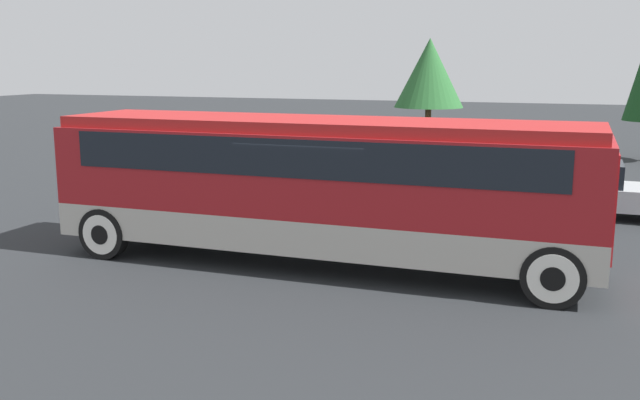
{
  "coord_description": "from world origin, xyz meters",
  "views": [
    {
      "loc": [
        4.67,
        -12.85,
        3.95
      ],
      "look_at": [
        0.0,
        0.0,
        1.29
      ],
      "focal_mm": 40.0,
      "sensor_mm": 36.0,
      "label": 1
    }
  ],
  "objects_px": {
    "tour_bus": "(325,178)",
    "parked_car_mid": "(228,172)",
    "parked_car_near": "(576,188)",
    "parked_car_far": "(378,170)"
  },
  "relations": [
    {
      "from": "tour_bus",
      "to": "parked_car_far",
      "type": "distance_m",
      "value": 8.05
    },
    {
      "from": "parked_car_far",
      "to": "tour_bus",
      "type": "bearing_deg",
      "value": -82.11
    },
    {
      "from": "parked_car_near",
      "to": "parked_car_mid",
      "type": "height_order",
      "value": "parked_car_mid"
    },
    {
      "from": "tour_bus",
      "to": "parked_car_near",
      "type": "height_order",
      "value": "tour_bus"
    },
    {
      "from": "tour_bus",
      "to": "parked_car_mid",
      "type": "bearing_deg",
      "value": 131.04
    },
    {
      "from": "tour_bus",
      "to": "parked_car_far",
      "type": "height_order",
      "value": "tour_bus"
    },
    {
      "from": "tour_bus",
      "to": "parked_car_near",
      "type": "bearing_deg",
      "value": 55.66
    },
    {
      "from": "tour_bus",
      "to": "parked_car_mid",
      "type": "distance_m",
      "value": 7.92
    },
    {
      "from": "parked_car_mid",
      "to": "parked_car_far",
      "type": "relative_size",
      "value": 0.91
    },
    {
      "from": "tour_bus",
      "to": "parked_car_mid",
      "type": "xyz_separation_m",
      "value": [
        -5.16,
        5.93,
        -1.0
      ]
    }
  ]
}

